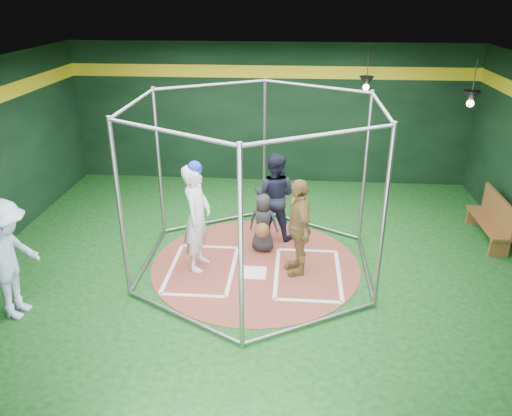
# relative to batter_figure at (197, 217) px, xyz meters

# --- Properties ---
(room_shell) EXTENTS (10.10, 9.10, 3.53)m
(room_shell) POSITION_rel_batter_figure_xyz_m (1.01, 0.15, 0.75)
(room_shell) COLOR #0D3910
(room_shell) RESTS_ON ground
(clay_disc) EXTENTS (3.80, 3.80, 0.01)m
(clay_disc) POSITION_rel_batter_figure_xyz_m (1.01, 0.15, -1.00)
(clay_disc) COLOR brown
(clay_disc) RESTS_ON ground
(home_plate) EXTENTS (0.43, 0.43, 0.01)m
(home_plate) POSITION_rel_batter_figure_xyz_m (1.01, -0.15, -0.99)
(home_plate) COLOR white
(home_plate) RESTS_ON clay_disc
(batter_box_left) EXTENTS (1.17, 1.77, 0.01)m
(batter_box_left) POSITION_rel_batter_figure_xyz_m (0.06, -0.10, -0.99)
(batter_box_left) COLOR white
(batter_box_left) RESTS_ON clay_disc
(batter_box_right) EXTENTS (1.17, 1.77, 0.01)m
(batter_box_right) POSITION_rel_batter_figure_xyz_m (1.96, -0.10, -0.99)
(batter_box_right) COLOR white
(batter_box_right) RESTS_ON clay_disc
(batting_cage) EXTENTS (4.05, 4.67, 3.00)m
(batting_cage) POSITION_rel_batter_figure_xyz_m (1.01, 0.15, 0.49)
(batting_cage) COLOR gray
(batting_cage) RESTS_ON ground
(pendant_lamp_near) EXTENTS (0.34, 0.34, 0.90)m
(pendant_lamp_near) POSITION_rel_batter_figure_xyz_m (3.21, 3.75, 1.73)
(pendant_lamp_near) COLOR black
(pendant_lamp_near) RESTS_ON room_shell
(pendant_lamp_far) EXTENTS (0.34, 0.34, 0.90)m
(pendant_lamp_far) POSITION_rel_batter_figure_xyz_m (5.01, 2.15, 1.73)
(pendant_lamp_far) COLOR black
(pendant_lamp_far) RESTS_ON room_shell
(batter_figure) EXTENTS (0.55, 0.76, 2.02)m
(batter_figure) POSITION_rel_batter_figure_xyz_m (0.00, 0.00, 0.00)
(batter_figure) COLOR silver
(batter_figure) RESTS_ON clay_disc
(visitor_leopard) EXTENTS (0.67, 1.10, 1.75)m
(visitor_leopard) POSITION_rel_batter_figure_xyz_m (1.77, -0.01, -0.12)
(visitor_leopard) COLOR #AD8B4A
(visitor_leopard) RESTS_ON clay_disc
(catcher_figure) EXTENTS (0.61, 0.61, 1.14)m
(catcher_figure) POSITION_rel_batter_figure_xyz_m (1.11, 0.71, -0.43)
(catcher_figure) COLOR black
(catcher_figure) RESTS_ON clay_disc
(umpire) EXTENTS (0.99, 0.85, 1.76)m
(umpire) POSITION_rel_batter_figure_xyz_m (1.29, 1.33, -0.12)
(umpire) COLOR black
(umpire) RESTS_ON clay_disc
(bystander_blue) EXTENTS (0.83, 1.30, 1.90)m
(bystander_blue) POSITION_rel_batter_figure_xyz_m (-2.53, -1.64, -0.06)
(bystander_blue) COLOR #AEC5E6
(bystander_blue) RESTS_ON ground
(dugout_bench) EXTENTS (0.37, 1.60, 0.93)m
(dugout_bench) POSITION_rel_batter_figure_xyz_m (5.63, 1.56, -0.53)
(dugout_bench) COLOR brown
(dugout_bench) RESTS_ON ground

